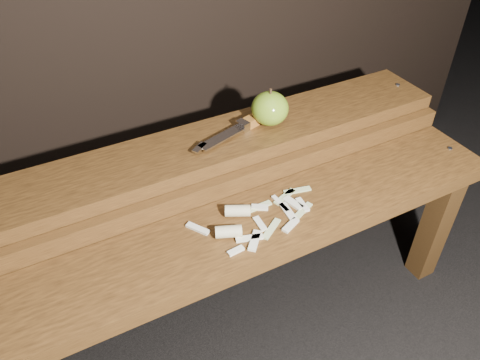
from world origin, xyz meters
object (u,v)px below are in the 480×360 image
apple (270,108)px  bench_front_tier (265,243)px  knife (252,121)px  bench_rear_tier (220,167)px

apple → bench_front_tier: bearing=-121.3°
bench_front_tier → apple: 0.33m
bench_front_tier → knife: 0.31m
apple → knife: (-0.04, 0.01, -0.03)m
bench_front_tier → knife: size_ratio=4.39×
bench_rear_tier → apple: size_ratio=12.65×
apple → knife: size_ratio=0.35×
bench_rear_tier → apple: 0.19m
bench_front_tier → apple: size_ratio=12.65×
bench_rear_tier → knife: bearing=9.5°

